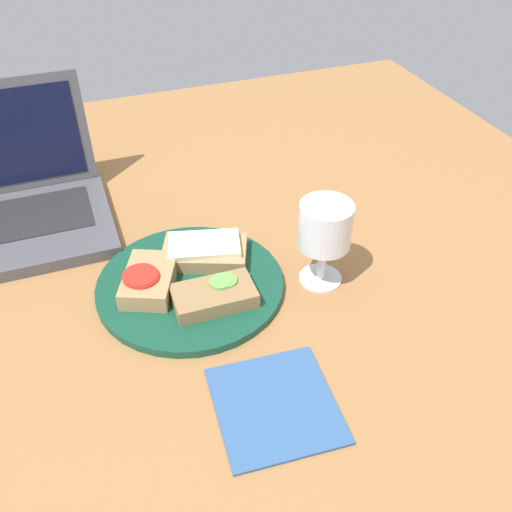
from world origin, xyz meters
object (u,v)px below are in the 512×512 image
(plate, at_px, (190,285))
(wine_glass, at_px, (325,230))
(napkin, at_px, (275,405))
(laptop, at_px, (2,207))
(sandwich_with_cucumber, at_px, (214,295))
(sandwich_with_tomato, at_px, (148,279))
(sandwich_with_cheese, at_px, (205,251))

(plate, height_order, wine_glass, wine_glass)
(plate, bearing_deg, wine_glass, -14.45)
(wine_glass, distance_m, napkin, 0.24)
(wine_glass, xyz_separation_m, laptop, (-0.41, 0.29, -0.05))
(laptop, relative_size, napkin, 2.24)
(plate, height_order, sandwich_with_cucumber, sandwich_with_cucumber)
(sandwich_with_tomato, bearing_deg, wine_glass, -12.91)
(sandwich_with_tomato, relative_size, laptop, 0.37)
(sandwich_with_cheese, distance_m, napkin, 0.27)
(sandwich_with_tomato, height_order, laptop, laptop)
(plate, bearing_deg, sandwich_with_tomato, 172.20)
(plate, distance_m, napkin, 0.23)
(sandwich_with_cheese, bearing_deg, laptop, 143.08)
(plate, height_order, sandwich_with_cheese, sandwich_with_cheese)
(wine_glass, height_order, laptop, laptop)
(wine_glass, bearing_deg, sandwich_with_cheese, 148.48)
(sandwich_with_cucumber, distance_m, sandwich_with_cheese, 0.09)
(wine_glass, bearing_deg, laptop, 144.88)
(plate, distance_m, sandwich_with_cucumber, 0.06)
(sandwich_with_cucumber, height_order, sandwich_with_cheese, sandwich_with_cheese)
(plate, xyz_separation_m, sandwich_with_cucumber, (0.02, -0.05, 0.02))
(sandwich_with_tomato, bearing_deg, sandwich_with_cheese, 21.34)
(laptop, bearing_deg, sandwich_with_cheese, -36.92)
(sandwich_with_cucumber, relative_size, sandwich_with_cheese, 0.79)
(wine_glass, height_order, napkin, wine_glass)
(sandwich_with_cucumber, height_order, wine_glass, wine_glass)
(napkin, bearing_deg, plate, 99.46)
(sandwich_with_cucumber, relative_size, laptop, 0.34)
(sandwich_with_cheese, bearing_deg, sandwich_with_tomato, -158.66)
(sandwich_with_cucumber, bearing_deg, sandwich_with_tomato, 142.50)
(plate, relative_size, sandwich_with_cucumber, 2.38)
(plate, bearing_deg, sandwich_with_cheese, 51.15)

